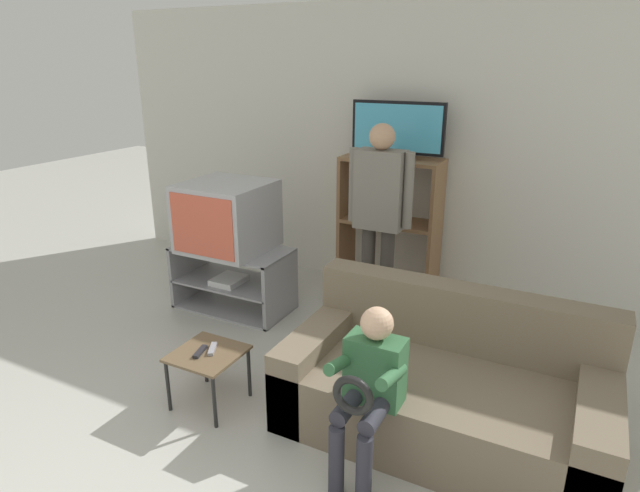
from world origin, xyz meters
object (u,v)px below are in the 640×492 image
at_px(television_flat, 397,131).
at_px(remote_control_black, 200,352).
at_px(person_standing_adult, 380,207).
at_px(media_shelf, 389,227).
at_px(person_seated_child, 369,383).
at_px(snack_table, 208,359).
at_px(couch, 444,389).
at_px(remote_control_white, 212,349).
at_px(tv_stand, 233,279).
at_px(television_main, 227,216).

relative_size(television_flat, remote_control_black, 5.73).
height_order(remote_control_black, person_standing_adult, person_standing_adult).
bearing_deg(media_shelf, person_seated_child, -71.98).
distance_m(snack_table, couch, 1.46).
height_order(television_flat, person_standing_adult, television_flat).
bearing_deg(couch, person_seated_child, -115.89).
bearing_deg(person_standing_adult, television_flat, 98.21).
distance_m(media_shelf, remote_control_white, 2.15).
distance_m(media_shelf, person_standing_adult, 0.68).
bearing_deg(person_standing_adult, remote_control_white, -108.29).
height_order(remote_control_black, remote_control_white, same).
bearing_deg(remote_control_black, remote_control_white, 38.60).
distance_m(snack_table, person_standing_adult, 1.78).
bearing_deg(tv_stand, television_main, -162.25).
bearing_deg(person_seated_child, couch, 64.11).
height_order(television_flat, remote_control_black, television_flat).
bearing_deg(television_main, media_shelf, 39.21).
height_order(tv_stand, person_standing_adult, person_standing_adult).
height_order(snack_table, couch, couch).
distance_m(tv_stand, remote_control_black, 1.42).
bearing_deg(snack_table, couch, 17.68).
bearing_deg(snack_table, television_flat, 78.53).
relative_size(television_main, person_seated_child, 0.74).
relative_size(tv_stand, person_seated_child, 1.08).
xyz_separation_m(tv_stand, snack_table, (0.70, -1.23, 0.05)).
bearing_deg(television_flat, remote_control_white, -101.30).
distance_m(tv_stand, person_seated_child, 2.27).
relative_size(remote_control_black, person_seated_child, 0.15).
xyz_separation_m(remote_control_white, person_standing_adult, (0.50, 1.53, 0.62)).
bearing_deg(person_standing_adult, television_main, -164.60).
bearing_deg(remote_control_white, remote_control_black, -154.49).
xyz_separation_m(tv_stand, couch, (2.09, -0.78, -0.01)).
relative_size(television_flat, couch, 0.45).
height_order(television_flat, couch, television_flat).
distance_m(television_main, television_flat, 1.62).
xyz_separation_m(television_flat, couch, (0.95, -1.70, -1.25)).
xyz_separation_m(television_main, media_shelf, (1.12, 0.91, -0.19)).
bearing_deg(tv_stand, snack_table, -60.22).
bearing_deg(tv_stand, couch, -20.58).
distance_m(television_main, person_seated_child, 2.29).
distance_m(remote_control_black, couch, 1.50).
height_order(television_main, person_standing_adult, person_standing_adult).
height_order(tv_stand, snack_table, tv_stand).
bearing_deg(snack_table, remote_control_white, 68.73).
bearing_deg(television_main, tv_stand, 17.75).
xyz_separation_m(snack_table, remote_control_black, (-0.03, -0.03, 0.06)).
relative_size(television_flat, person_seated_child, 0.88).
relative_size(couch, person_seated_child, 1.95).
distance_m(tv_stand, media_shelf, 1.48).
bearing_deg(couch, tv_stand, 159.42).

